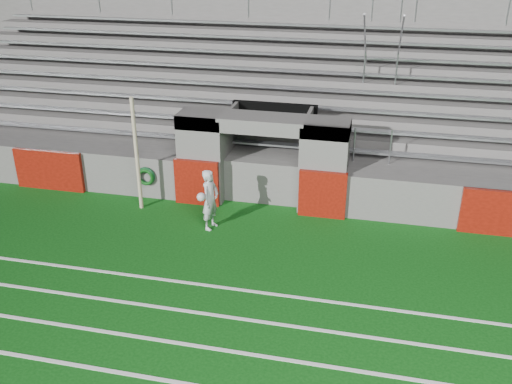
# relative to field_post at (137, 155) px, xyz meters

# --- Properties ---
(ground) EXTENTS (90.00, 90.00, 0.00)m
(ground) POSITION_rel_field_post_xyz_m (3.30, -2.35, -1.63)
(ground) COLOR #0B430E
(ground) RESTS_ON ground
(field_post) EXTENTS (0.11, 0.11, 3.25)m
(field_post) POSITION_rel_field_post_xyz_m (0.00, 0.00, 0.00)
(field_post) COLOR #BDAC8C
(field_post) RESTS_ON ground
(stadium_structure) EXTENTS (26.00, 8.48, 5.42)m
(stadium_structure) POSITION_rel_field_post_xyz_m (3.30, 5.62, -0.13)
(stadium_structure) COLOR #565452
(stadium_structure) RESTS_ON ground
(goalkeeper_with_ball) EXTENTS (0.53, 0.73, 1.65)m
(goalkeeper_with_ball) POSITION_rel_field_post_xyz_m (2.30, -0.71, -0.79)
(goalkeeper_with_ball) COLOR silver
(goalkeeper_with_ball) RESTS_ON ground
(hose_coil) EXTENTS (0.56, 0.15, 0.56)m
(hose_coil) POSITION_rel_field_post_xyz_m (-0.05, 0.58, -0.91)
(hose_coil) COLOR #0B3B1B
(hose_coil) RESTS_ON ground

